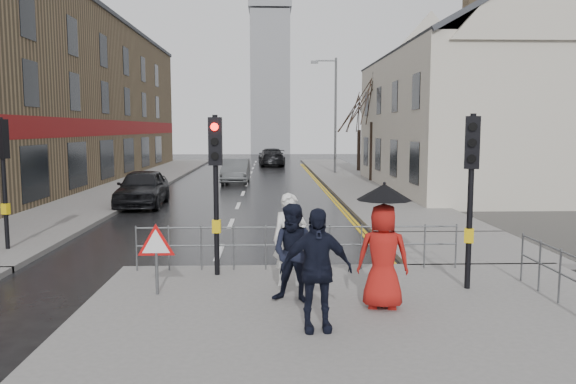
{
  "coord_description": "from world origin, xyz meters",
  "views": [
    {
      "loc": [
        1.32,
        -11.6,
        3.26
      ],
      "look_at": [
        1.88,
        5.05,
        1.37
      ],
      "focal_mm": 35.0,
      "sensor_mm": 36.0,
      "label": 1
    }
  ],
  "objects": [
    {
      "name": "tree_far",
      "position": [
        8.0,
        30.0,
        4.42
      ],
      "size": [
        2.4,
        2.4,
        5.64
      ],
      "color": "#30211A",
      "rests_on": "right_pavement"
    },
    {
      "name": "pedestrian_a",
      "position": [
        1.73,
        -0.66,
        1.06
      ],
      "size": [
        0.68,
        0.45,
        1.85
      ],
      "primitive_type": "imported",
      "rotation": [
        0.0,
        0.0,
        -0.01
      ],
      "color": "silver",
      "rests_on": "near_pavement"
    },
    {
      "name": "pedestrian_with_umbrella",
      "position": [
        3.29,
        -2.15,
        1.3
      ],
      "size": [
        0.98,
        0.96,
        2.18
      ],
      "color": "#A41813",
      "rests_on": "near_pavement"
    },
    {
      "name": "car_mid",
      "position": [
        -0.68,
        22.05,
        0.72
      ],
      "size": [
        1.6,
        4.4,
        1.44
      ],
      "primitive_type": "imported",
      "rotation": [
        0.0,
        0.0,
        -0.02
      ],
      "color": "#4B4E51",
      "rests_on": "ground"
    },
    {
      "name": "traffic_signal_far_left",
      "position": [
        -5.5,
        3.0,
        2.46
      ],
      "size": [
        0.34,
        0.33,
        3.4
      ],
      "color": "black",
      "rests_on": "left_pavement"
    },
    {
      "name": "left_pavement",
      "position": [
        -6.5,
        23.0,
        0.07
      ],
      "size": [
        4.0,
        44.0,
        0.14
      ],
      "primitive_type": "cube",
      "color": "#605E5B",
      "rests_on": "ground"
    },
    {
      "name": "guard_railing_front",
      "position": [
        1.95,
        0.6,
        0.86
      ],
      "size": [
        7.14,
        0.04,
        1.0
      ],
      "color": "#595B5E",
      "rests_on": "near_pavement"
    },
    {
      "name": "traffic_signal_near_left",
      "position": [
        0.2,
        0.2,
        2.46
      ],
      "size": [
        0.28,
        0.27,
        3.4
      ],
      "color": "black",
      "rests_on": "near_pavement"
    },
    {
      "name": "building_left_terrace",
      "position": [
        -12.0,
        22.0,
        5.0
      ],
      "size": [
        8.0,
        42.0,
        10.0
      ],
      "primitive_type": "cube",
      "color": "brown",
      "rests_on": "ground"
    },
    {
      "name": "tree_near",
      "position": [
        7.5,
        22.0,
        5.14
      ],
      "size": [
        2.4,
        2.4,
        6.58
      ],
      "color": "#30211A",
      "rests_on": "right_pavement"
    },
    {
      "name": "car_far",
      "position": [
        1.53,
        37.31,
        0.77
      ],
      "size": [
        2.44,
        5.44,
        1.55
      ],
      "primitive_type": "imported",
      "rotation": [
        0.0,
        0.0,
        3.19
      ],
      "color": "black",
      "rests_on": "ground"
    },
    {
      "name": "pavement_bridge_right",
      "position": [
        6.5,
        3.0,
        0.07
      ],
      "size": [
        4.0,
        4.2,
        0.14
      ],
      "primitive_type": "cube",
      "color": "#605E5B",
      "rests_on": "ground"
    },
    {
      "name": "building_right_cream",
      "position": [
        12.0,
        18.0,
        4.78
      ],
      "size": [
        9.0,
        16.4,
        10.1
      ],
      "color": "beige",
      "rests_on": "ground"
    },
    {
      "name": "traffic_signal_near_right",
      "position": [
        5.2,
        -1.0,
        2.46
      ],
      "size": [
        0.34,
        0.33,
        3.4
      ],
      "color": "black",
      "rests_on": "near_pavement"
    },
    {
      "name": "right_pavement",
      "position": [
        6.5,
        25.0,
        0.07
      ],
      "size": [
        4.0,
        40.0,
        0.14
      ],
      "primitive_type": "cube",
      "color": "#605E5B",
      "rests_on": "ground"
    },
    {
      "name": "street_lamp",
      "position": [
        5.82,
        28.0,
        4.71
      ],
      "size": [
        1.83,
        0.25,
        8.0
      ],
      "color": "#595B5E",
      "rests_on": "right_pavement"
    },
    {
      "name": "pedestrian_d",
      "position": [
        2.04,
        -3.19,
        1.1
      ],
      "size": [
        1.16,
        0.56,
        1.92
      ],
      "primitive_type": "imported",
      "rotation": [
        0.0,
        0.0,
        0.08
      ],
      "color": "black",
      "rests_on": "near_pavement"
    },
    {
      "name": "warning_sign",
      "position": [
        -0.8,
        -1.21,
        1.04
      ],
      "size": [
        0.8,
        0.07,
        1.35
      ],
      "color": "#595B5E",
      "rests_on": "near_pavement"
    },
    {
      "name": "church_tower",
      "position": [
        1.5,
        62.0,
        9.0
      ],
      "size": [
        5.0,
        5.0,
        18.0
      ],
      "primitive_type": "cube",
      "color": "gray",
      "rests_on": "ground"
    },
    {
      "name": "car_parked",
      "position": [
        -4.0,
        12.0,
        0.78
      ],
      "size": [
        2.02,
        4.65,
        1.56
      ],
      "primitive_type": "imported",
      "rotation": [
        0.0,
        0.0,
        0.04
      ],
      "color": "black",
      "rests_on": "ground"
    },
    {
      "name": "ground",
      "position": [
        0.0,
        0.0,
        0.0
      ],
      "size": [
        120.0,
        120.0,
        0.0
      ],
      "primitive_type": "plane",
      "color": "black",
      "rests_on": "ground"
    },
    {
      "name": "pedestrian_b",
      "position": [
        1.78,
        -1.75,
        1.03
      ],
      "size": [
        1.04,
        0.92,
        1.79
      ],
      "primitive_type": "imported",
      "rotation": [
        0.0,
        0.0,
        -0.32
      ],
      "color": "black",
      "rests_on": "near_pavement"
    },
    {
      "name": "near_pavement",
      "position": [
        3.0,
        -3.5,
        0.07
      ],
      "size": [
        10.0,
        9.0,
        0.14
      ],
      "primitive_type": "cube",
      "color": "#605E5B",
      "rests_on": "ground"
    }
  ]
}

